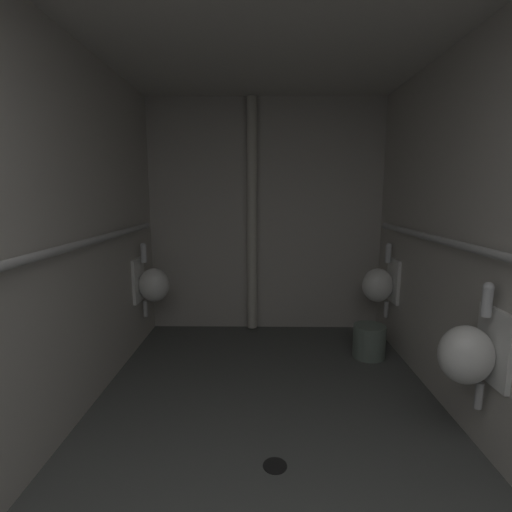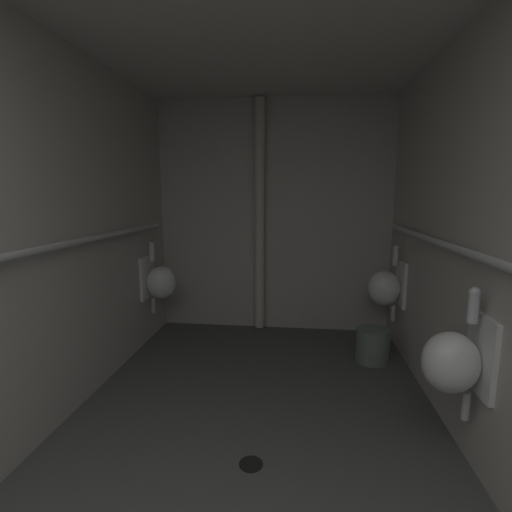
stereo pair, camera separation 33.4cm
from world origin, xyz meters
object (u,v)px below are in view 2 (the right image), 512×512
(urinal_right_far, at_px, (387,287))
(standpipe_back_wall, at_px, (260,218))
(urinal_left_mid, at_px, (159,281))
(waste_bin, at_px, (372,345))
(floor_drain, at_px, (251,464))
(urinal_right_mid, at_px, (455,361))

(urinal_right_far, distance_m, standpipe_back_wall, 1.51)
(urinal_left_mid, relative_size, standpipe_back_wall, 0.30)
(urinal_left_mid, height_order, waste_bin, urinal_left_mid)
(standpipe_back_wall, xyz_separation_m, waste_bin, (1.13, -0.72, -1.13))
(urinal_left_mid, relative_size, urinal_right_far, 1.00)
(standpipe_back_wall, bearing_deg, floor_drain, -85.21)
(urinal_left_mid, bearing_deg, urinal_right_mid, -35.36)
(urinal_right_mid, distance_m, standpipe_back_wall, 2.54)
(floor_drain, bearing_deg, waste_bin, 57.35)
(urinal_right_mid, distance_m, waste_bin, 1.46)
(urinal_left_mid, xyz_separation_m, floor_drain, (1.18, -1.73, -0.64))
(urinal_left_mid, distance_m, urinal_right_mid, 2.80)
(waste_bin, bearing_deg, urinal_right_far, 59.97)
(waste_bin, bearing_deg, floor_drain, -122.65)
(urinal_right_far, bearing_deg, urinal_right_mid, -90.00)
(urinal_right_mid, bearing_deg, urinal_left_mid, 144.64)
(standpipe_back_wall, height_order, waste_bin, standpipe_back_wall)
(urinal_left_mid, height_order, floor_drain, urinal_left_mid)
(urinal_left_mid, xyz_separation_m, waste_bin, (2.12, -0.26, -0.49))
(standpipe_back_wall, distance_m, waste_bin, 1.75)
(urinal_left_mid, bearing_deg, floor_drain, -55.74)
(urinal_right_mid, relative_size, standpipe_back_wall, 0.30)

